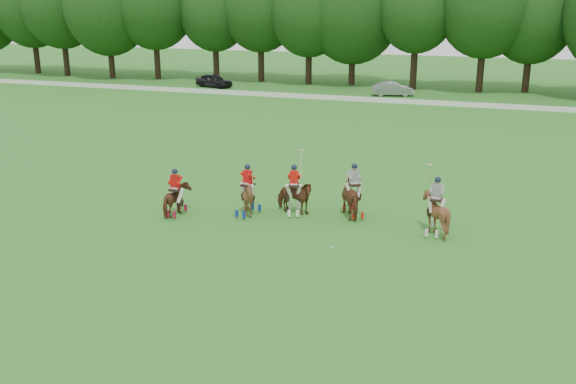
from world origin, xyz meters
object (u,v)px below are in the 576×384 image
(car_left, at_px, (214,81))
(polo_red_b, at_px, (294,197))
(car_mid, at_px, (393,89))
(polo_red_a, at_px, (176,199))
(polo_red_c, at_px, (248,197))
(polo_stripe_a, at_px, (354,197))
(polo_ball, at_px, (331,247))
(polo_stripe_b, at_px, (435,213))

(car_left, xyz_separation_m, polo_red_b, (21.58, -37.03, 0.09))
(car_mid, relative_size, polo_red_a, 1.90)
(car_left, distance_m, polo_red_a, 42.36)
(polo_red_c, relative_size, polo_stripe_a, 0.97)
(polo_red_a, height_order, polo_stripe_a, polo_stripe_a)
(car_left, distance_m, polo_red_b, 42.86)
(polo_red_c, bearing_deg, polo_red_a, -160.15)
(polo_red_a, distance_m, polo_red_b, 5.15)
(car_mid, xyz_separation_m, polo_ball, (5.04, -40.41, -0.62))
(polo_stripe_a, bearing_deg, polo_stripe_b, -16.20)
(car_mid, bearing_deg, car_left, 74.07)
(polo_red_c, distance_m, polo_stripe_b, 8.01)
(polo_red_a, xyz_separation_m, polo_stripe_a, (7.33, 2.46, 0.12))
(car_mid, bearing_deg, polo_stripe_b, 176.90)
(polo_ball, bearing_deg, car_left, 120.96)
(car_mid, bearing_deg, polo_red_b, 167.75)
(car_mid, xyz_separation_m, polo_red_a, (-2.42, -38.90, 0.09))
(polo_red_b, bearing_deg, polo_ball, -51.77)
(polo_stripe_a, relative_size, polo_ball, 26.41)
(polo_ball, bearing_deg, polo_stripe_a, 91.80)
(car_mid, bearing_deg, polo_stripe_a, 171.75)
(polo_red_b, xyz_separation_m, polo_red_c, (-1.85, -0.80, 0.03))
(polo_red_a, relative_size, polo_red_c, 0.92)
(car_mid, distance_m, polo_ball, 40.72)
(polo_red_b, relative_size, polo_ball, 31.02)
(polo_red_b, distance_m, polo_stripe_a, 2.60)
(polo_red_b, height_order, polo_ball, polo_red_b)
(car_left, relative_size, polo_stripe_a, 1.76)
(polo_stripe_a, height_order, polo_ball, polo_stripe_a)
(polo_red_b, height_order, polo_stripe_a, polo_red_b)
(car_left, relative_size, polo_red_b, 1.50)
(car_mid, relative_size, polo_red_c, 1.74)
(car_left, bearing_deg, polo_stripe_b, -129.35)
(car_mid, height_order, polo_red_b, polo_red_b)
(car_left, bearing_deg, polo_ball, -134.89)
(polo_red_b, relative_size, polo_stripe_b, 0.95)
(polo_red_b, distance_m, polo_red_c, 2.01)
(car_left, height_order, car_mid, car_left)
(polo_red_a, relative_size, polo_stripe_a, 0.89)
(car_mid, relative_size, polo_stripe_b, 1.37)
(polo_red_c, distance_m, polo_ball, 5.25)
(car_left, xyz_separation_m, polo_stripe_b, (27.74, -37.49, 0.16))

